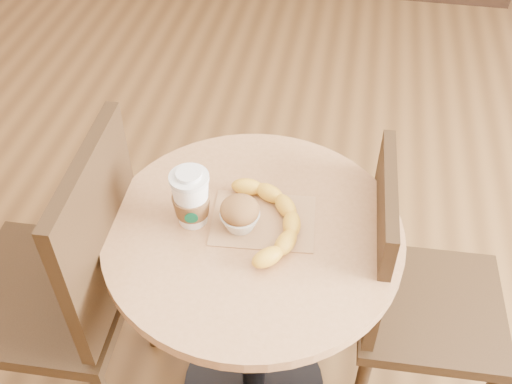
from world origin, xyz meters
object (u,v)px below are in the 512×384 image
coffee_cup (191,200)px  muffin (240,214)px  banana (265,221)px  chair_right (411,294)px  cafe_table (253,285)px  chair_left (69,285)px

coffee_cup → muffin: coffee_cup is taller
banana → chair_right: bearing=-5.5°
cafe_table → chair_right: 0.42m
chair_right → coffee_cup: 0.65m
banana → chair_left: bearing=173.6°
muffin → banana: 0.06m
muffin → banana: (0.06, 0.01, -0.02)m
chair_right → coffee_cup: (-0.55, -0.08, 0.34)m
chair_left → banana: size_ratio=3.41×
coffee_cup → muffin: bearing=-14.7°
chair_right → banana: chair_right is taller
cafe_table → muffin: bearing=179.6°
cafe_table → muffin: size_ratio=8.10×
chair_left → banana: 0.55m
chair_right → banana: 0.49m
chair_left → coffee_cup: (0.32, 0.09, 0.28)m
coffee_cup → cafe_table: bearing=-14.5°
cafe_table → chair_left: (-0.47, -0.09, 0.00)m
chair_left → coffee_cup: size_ratio=6.54×
cafe_table → chair_right: bearing=11.7°
muffin → banana: muffin is taller
chair_right → muffin: size_ratio=9.45×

